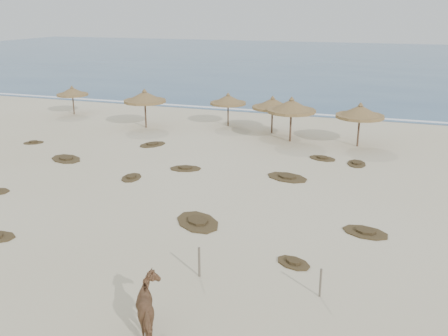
{
  "coord_description": "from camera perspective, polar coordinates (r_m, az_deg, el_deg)",
  "views": [
    {
      "loc": [
        8.13,
        -17.76,
        9.01
      ],
      "look_at": [
        0.31,
        5.0,
        1.27
      ],
      "focal_mm": 40.0,
      "sensor_mm": 36.0,
      "label": 1
    }
  ],
  "objects": [
    {
      "name": "scrub_3",
      "position": [
        27.91,
        7.23,
        -1.04
      ],
      "size": [
        2.76,
        2.23,
        0.16
      ],
      "rotation": [
        0.0,
        0.0,
        2.82
      ],
      "color": "#4D3E22",
      "rests_on": "ground"
    },
    {
      "name": "fence_post_far",
      "position": [
        16.9,
        10.97,
        -12.75
      ],
      "size": [
        0.08,
        0.08,
        1.01
      ],
      "primitive_type": "cylinder",
      "rotation": [
        0.0,
        0.0,
        -0.05
      ],
      "color": "#6D6452",
      "rests_on": "ground"
    },
    {
      "name": "scrub_10",
      "position": [
        31.17,
        14.9,
        0.51
      ],
      "size": [
        1.28,
        1.8,
        0.16
      ],
      "rotation": [
        0.0,
        0.0,
        1.68
      ],
      "color": "#4D3E22",
      "rests_on": "ground"
    },
    {
      "name": "ground",
      "position": [
        21.51,
        -5.15,
        -7.0
      ],
      "size": [
        160.0,
        160.0,
        0.0
      ],
      "primitive_type": "plane",
      "color": "beige",
      "rests_on": "ground"
    },
    {
      "name": "foam_line",
      "position": [
        45.42,
        8.31,
        6.21
      ],
      "size": [
        70.0,
        0.6,
        0.01
      ],
      "primitive_type": "cube",
      "color": "white",
      "rests_on": "ground"
    },
    {
      "name": "palapa_3",
      "position": [
        37.47,
        5.57,
        7.29
      ],
      "size": [
        3.17,
        3.17,
        2.85
      ],
      "rotation": [
        0.0,
        0.0,
        -0.04
      ],
      "color": "brown",
      "rests_on": "ground"
    },
    {
      "name": "scrub_13",
      "position": [
        29.31,
        -4.43,
        -0.02
      ],
      "size": [
        2.1,
        1.65,
        0.16
      ],
      "rotation": [
        0.0,
        0.0,
        0.27
      ],
      "color": "#4D3E22",
      "rests_on": "ground"
    },
    {
      "name": "palapa_1",
      "position": [
        39.51,
        -9.05,
        7.97
      ],
      "size": [
        3.49,
        3.49,
        3.08
      ],
      "rotation": [
        0.0,
        0.0,
        0.06
      ],
      "color": "brown",
      "rests_on": "ground"
    },
    {
      "name": "scrub_12",
      "position": [
        18.9,
        7.94,
        -10.65
      ],
      "size": [
        1.64,
        1.43,
        0.16
      ],
      "rotation": [
        0.0,
        0.0,
        2.67
      ],
      "color": "#4D3E22",
      "rests_on": "ground"
    },
    {
      "name": "scrub_6",
      "position": [
        34.73,
        -8.17,
        2.7
      ],
      "size": [
        2.04,
        2.33,
        0.16
      ],
      "rotation": [
        0.0,
        0.0,
        1.09
      ],
      "color": "#4D3E22",
      "rests_on": "ground"
    },
    {
      "name": "scrub_1",
      "position": [
        32.61,
        -17.6,
        1.03
      ],
      "size": [
        2.79,
        2.42,
        0.16
      ],
      "rotation": [
        0.0,
        0.0,
        2.67
      ],
      "color": "#4D3E22",
      "rests_on": "ground"
    },
    {
      "name": "horse",
      "position": [
        15.06,
        -8.35,
        -15.46
      ],
      "size": [
        1.74,
        2.02,
        1.58
      ],
      "primitive_type": "imported",
      "rotation": [
        0.0,
        0.0,
        3.73
      ],
      "color": "#966444",
      "rests_on": "ground"
    },
    {
      "name": "scrub_4",
      "position": [
        21.9,
        15.86,
        -7.05
      ],
      "size": [
        2.22,
        1.74,
        0.16
      ],
      "rotation": [
        0.0,
        0.0,
        2.87
      ],
      "color": "#4D3E22",
      "rests_on": "ground"
    },
    {
      "name": "palapa_2",
      "position": [
        39.64,
        0.47,
        7.77
      ],
      "size": [
        3.28,
        3.28,
        2.68
      ],
      "rotation": [
        0.0,
        0.0,
        -0.16
      ],
      "color": "brown",
      "rests_on": "ground"
    },
    {
      "name": "palapa_4",
      "position": [
        35.13,
        7.71,
        6.97
      ],
      "size": [
        3.49,
        3.49,
        3.2
      ],
      "rotation": [
        0.0,
        0.0,
        -0.02
      ],
      "color": "brown",
      "rests_on": "ground"
    },
    {
      "name": "palapa_5",
      "position": [
        34.77,
        15.29,
        6.18
      ],
      "size": [
        4.21,
        4.21,
        3.04
      ],
      "rotation": [
        0.0,
        0.0,
        -0.37
      ],
      "color": "brown",
      "rests_on": "ground"
    },
    {
      "name": "scrub_8",
      "position": [
        37.33,
        -20.94,
        2.75
      ],
      "size": [
        1.63,
        1.51,
        0.16
      ],
      "rotation": [
        0.0,
        0.0,
        0.61
      ],
      "color": "#4D3E22",
      "rests_on": "ground"
    },
    {
      "name": "palapa_0",
      "position": [
        46.18,
        -16.96,
        8.31
      ],
      "size": [
        3.3,
        3.3,
        2.56
      ],
      "rotation": [
        0.0,
        0.0,
        0.24
      ],
      "color": "brown",
      "rests_on": "ground"
    },
    {
      "name": "scrub_2",
      "position": [
        28.13,
        -10.54,
        -1.05
      ],
      "size": [
        1.3,
        1.74,
        0.16
      ],
      "rotation": [
        0.0,
        0.0,
        1.75
      ],
      "color": "#4D3E22",
      "rests_on": "ground"
    },
    {
      "name": "scrub_9",
      "position": [
        22.07,
        -3.03,
        -6.14
      ],
      "size": [
        3.01,
        2.99,
        0.16
      ],
      "rotation": [
        0.0,
        0.0,
        2.37
      ],
      "color": "#4D3E22",
      "rests_on": "ground"
    },
    {
      "name": "scrub_7",
      "position": [
        31.79,
        11.18,
        1.12
      ],
      "size": [
        1.98,
        1.59,
        0.16
      ],
      "rotation": [
        0.0,
        0.0,
        2.83
      ],
      "color": "#4D3E22",
      "rests_on": "ground"
    },
    {
      "name": "ocean",
      "position": [
        93.55,
        14.19,
        11.78
      ],
      "size": [
        200.0,
        100.0,
        0.01
      ],
      "primitive_type": "cube",
      "color": "navy",
      "rests_on": "ground"
    },
    {
      "name": "fence_post_near",
      "position": [
        17.71,
        -2.84,
        -10.68
      ],
      "size": [
        0.09,
        0.09,
        1.12
      ],
      "primitive_type": "cylinder",
      "rotation": [
        0.0,
        0.0,
        0.13
      ],
      "color": "#6D6452",
      "rests_on": "ground"
    }
  ]
}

